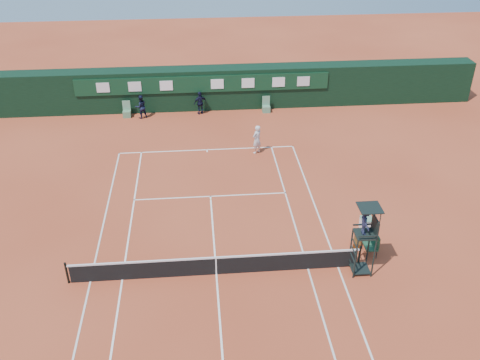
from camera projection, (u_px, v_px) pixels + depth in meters
name	position (u px, v px, depth m)	size (l,w,h in m)	color
ground	(216.00, 274.00, 23.64)	(90.00, 90.00, 0.00)	#BD4C2C
court_lines	(216.00, 274.00, 23.63)	(11.05, 23.85, 0.01)	white
tennis_net	(216.00, 265.00, 23.38)	(12.90, 0.10, 1.10)	black
back_wall	(203.00, 88.00, 38.88)	(40.00, 1.65, 3.00)	black
linesman_chair_left	(127.00, 113.00, 38.00)	(0.55, 0.50, 1.15)	#55825B
linesman_chair_right	(266.00, 108.00, 38.75)	(0.55, 0.50, 1.15)	#598966
umpire_chair	(366.00, 226.00, 22.55)	(0.96, 0.95, 3.42)	black
player_bench	(372.00, 241.00, 24.75)	(0.56, 1.20, 1.10)	#1B432C
tennis_bag	(357.00, 242.00, 25.38)	(0.36, 0.82, 0.31)	black
cooler	(366.00, 224.00, 26.36)	(0.57, 0.57, 0.65)	white
tennis_ball	(211.00, 199.00, 28.80)	(0.06, 0.06, 0.06)	yellow
player	(257.00, 139.00, 33.00)	(0.68, 0.44, 1.85)	silver
ball_kid_left	(141.00, 107.00, 37.59)	(0.82, 0.64, 1.69)	black
ball_kid_right	(200.00, 103.00, 38.19)	(0.98, 0.41, 1.68)	black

